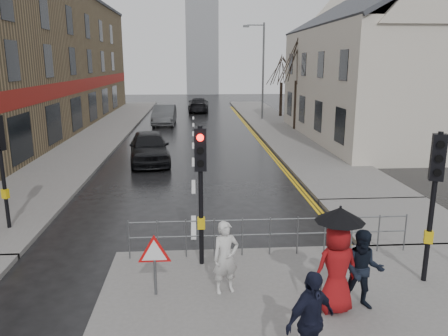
{
  "coord_description": "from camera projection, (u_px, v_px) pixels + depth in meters",
  "views": [
    {
      "loc": [
        0.07,
        -9.67,
        4.95
      ],
      "look_at": [
        1.0,
        3.89,
        1.64
      ],
      "focal_mm": 35.0,
      "sensor_mm": 36.0,
      "label": 1
    }
  ],
  "objects": [
    {
      "name": "ground",
      "position": [
        194.0,
        273.0,
        10.54
      ],
      "size": [
        120.0,
        120.0,
        0.0
      ],
      "primitive_type": "plane",
      "color": "black",
      "rests_on": "ground"
    },
    {
      "name": "left_pavement",
      "position": [
        106.0,
        130.0,
        32.38
      ],
      "size": [
        4.0,
        44.0,
        0.14
      ],
      "primitive_type": "cube",
      "color": "#605E5B",
      "rests_on": "ground"
    },
    {
      "name": "right_pavement",
      "position": [
        274.0,
        124.0,
        35.19
      ],
      "size": [
        4.0,
        40.0,
        0.14
      ],
      "primitive_type": "cube",
      "color": "#605E5B",
      "rests_on": "ground"
    },
    {
      "name": "pavement_bridge_right",
      "position": [
        398.0,
        220.0,
        13.86
      ],
      "size": [
        4.0,
        4.2,
        0.14
      ],
      "primitive_type": "cube",
      "color": "#605E5B",
      "rests_on": "ground"
    },
    {
      "name": "building_left_terrace",
      "position": [
        17.0,
        61.0,
        29.88
      ],
      "size": [
        8.0,
        42.0,
        10.0
      ],
      "primitive_type": "cube",
      "color": "brown",
      "rests_on": "ground"
    },
    {
      "name": "building_right_cream",
      "position": [
        382.0,
        65.0,
        27.66
      ],
      "size": [
        9.0,
        16.4,
        10.1
      ],
      "color": "beige",
      "rests_on": "ground"
    },
    {
      "name": "church_tower",
      "position": [
        202.0,
        36.0,
        68.61
      ],
      "size": [
        5.0,
        5.0,
        18.0
      ],
      "primitive_type": "cube",
      "color": "gray",
      "rests_on": "ground"
    },
    {
      "name": "traffic_signal_near_left",
      "position": [
        201.0,
        172.0,
        10.16
      ],
      "size": [
        0.28,
        0.27,
        3.4
      ],
      "color": "black",
      "rests_on": "near_pavement"
    },
    {
      "name": "traffic_signal_near_right",
      "position": [
        435.0,
        182.0,
        9.33
      ],
      "size": [
        0.34,
        0.33,
        3.4
      ],
      "color": "black",
      "rests_on": "near_pavement"
    },
    {
      "name": "traffic_signal_far_left",
      "position": [
        0.0,
        151.0,
        12.5
      ],
      "size": [
        0.34,
        0.33,
        3.4
      ],
      "color": "black",
      "rests_on": "left_pavement"
    },
    {
      "name": "guard_railing_front",
      "position": [
        270.0,
        228.0,
        11.05
      ],
      "size": [
        7.14,
        0.04,
        1.0
      ],
      "color": "#595B5E",
      "rests_on": "near_pavement"
    },
    {
      "name": "warning_sign",
      "position": [
        154.0,
        255.0,
        9.07
      ],
      "size": [
        0.8,
        0.07,
        1.35
      ],
      "color": "#595B5E",
      "rests_on": "near_pavement"
    },
    {
      "name": "street_lamp",
      "position": [
        261.0,
        65.0,
        36.96
      ],
      "size": [
        1.83,
        0.25,
        8.0
      ],
      "color": "#595B5E",
      "rests_on": "right_pavement"
    },
    {
      "name": "tree_near",
      "position": [
        297.0,
        59.0,
        31.15
      ],
      "size": [
        2.4,
        2.4,
        6.58
      ],
      "color": "#2E2219",
      "rests_on": "right_pavement"
    },
    {
      "name": "tree_far",
      "position": [
        282.0,
        68.0,
        39.11
      ],
      "size": [
        2.4,
        2.4,
        5.64
      ],
      "color": "#2E2219",
      "rests_on": "right_pavement"
    },
    {
      "name": "pedestrian_a",
      "position": [
        226.0,
        257.0,
        9.21
      ],
      "size": [
        0.66,
        0.53,
        1.58
      ],
      "primitive_type": "imported",
      "rotation": [
        0.0,
        0.0,
        0.3
      ],
      "color": "silver",
      "rests_on": "near_pavement"
    },
    {
      "name": "pedestrian_b",
      "position": [
        363.0,
        270.0,
        8.6
      ],
      "size": [
        0.94,
        0.82,
        1.64
      ],
      "primitive_type": "imported",
      "rotation": [
        0.0,
        0.0,
        -0.29
      ],
      "color": "black",
      "rests_on": "near_pavement"
    },
    {
      "name": "pedestrian_with_umbrella",
      "position": [
        337.0,
        257.0,
        8.41
      ],
      "size": [
        0.97,
        0.96,
        2.16
      ],
      "color": "maroon",
      "rests_on": "near_pavement"
    },
    {
      "name": "pedestrian_d",
      "position": [
        310.0,
        322.0,
        6.84
      ],
      "size": [
        1.06,
        0.86,
        1.69
      ],
      "primitive_type": "imported",
      "rotation": [
        0.0,
        0.0,
        0.53
      ],
      "color": "black",
      "rests_on": "near_pavement"
    },
    {
      "name": "car_parked",
      "position": [
        149.0,
        147.0,
        21.83
      ],
      "size": [
        2.5,
        4.93,
        1.61
      ],
      "primitive_type": "imported",
      "rotation": [
        0.0,
        0.0,
        0.13
      ],
      "color": "black",
      "rests_on": "ground"
    },
    {
      "name": "car_mid",
      "position": [
        164.0,
        115.0,
        35.15
      ],
      "size": [
        1.79,
        4.89,
        1.6
      ],
      "primitive_type": "imported",
      "rotation": [
        0.0,
        0.0,
        -0.02
      ],
      "color": "#3F4144",
      "rests_on": "ground"
    },
    {
      "name": "car_far",
      "position": [
        199.0,
        105.0,
        44.26
      ],
      "size": [
        2.18,
        5.0,
        1.43
      ],
      "primitive_type": "imported",
      "rotation": [
        0.0,
        0.0,
        3.11
      ],
      "color": "black",
      "rests_on": "ground"
    }
  ]
}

